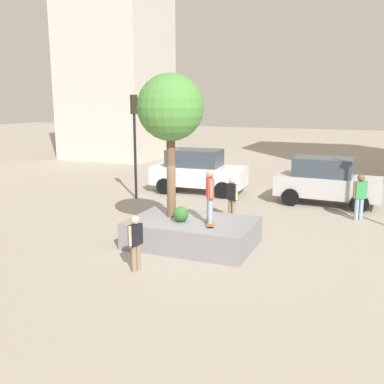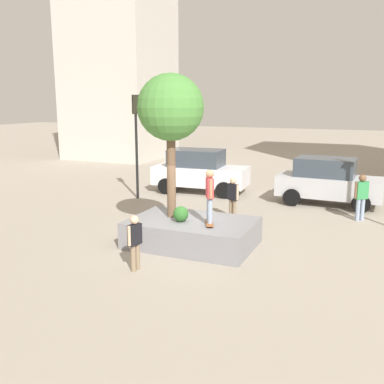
# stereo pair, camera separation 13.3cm
# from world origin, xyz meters

# --- Properties ---
(ground_plane) EXTENTS (120.00, 120.00, 0.00)m
(ground_plane) POSITION_xyz_m (0.00, 0.00, 0.00)
(ground_plane) COLOR #9E9384
(planter_ledge) EXTENTS (3.86, 2.53, 0.82)m
(planter_ledge) POSITION_xyz_m (-0.00, 0.14, 0.41)
(planter_ledge) COLOR gray
(planter_ledge) RESTS_ON ground
(plaza_tree) EXTENTS (2.07, 2.07, 4.50)m
(plaza_tree) POSITION_xyz_m (-0.78, 0.28, 4.24)
(plaza_tree) COLOR brown
(plaza_tree) RESTS_ON planter_ledge
(boxwood_shrub) EXTENTS (0.48, 0.48, 0.48)m
(boxwood_shrub) POSITION_xyz_m (-0.26, -0.15, 1.06)
(boxwood_shrub) COLOR #2D6628
(boxwood_shrub) RESTS_ON planter_ledge
(skateboard) EXTENTS (0.53, 0.81, 0.07)m
(skateboard) POSITION_xyz_m (0.69, -0.15, 0.88)
(skateboard) COLOR brown
(skateboard) RESTS_ON planter_ledge
(skateboarder) EXTENTS (0.37, 0.49, 1.61)m
(skateboarder) POSITION_xyz_m (0.69, -0.15, 1.83)
(skateboarder) COLOR #8C9EB7
(skateboarder) RESTS_ON skateboard
(police_car) EXTENTS (4.69, 2.38, 2.13)m
(police_car) POSITION_xyz_m (-2.92, 7.82, 1.08)
(police_car) COLOR white
(police_car) RESTS_ON ground
(sedan_parked) EXTENTS (4.48, 2.20, 2.05)m
(sedan_parked) POSITION_xyz_m (3.25, 7.60, 1.04)
(sedan_parked) COLOR #B7B7BC
(sedan_parked) RESTS_ON ground
(traffic_light_median) EXTENTS (0.37, 0.37, 4.74)m
(traffic_light_median) POSITION_xyz_m (-5.04, 5.40, 3.22)
(traffic_light_median) COLOR black
(traffic_light_median) RESTS_ON ground
(passerby_with_bag) EXTENTS (0.52, 0.36, 1.65)m
(passerby_with_bag) POSITION_xyz_m (0.22, 3.54, 0.96)
(passerby_with_bag) COLOR #847056
(passerby_with_bag) RESTS_ON ground
(bystander_watching) EXTENTS (0.25, 0.51, 1.53)m
(bystander_watching) POSITION_xyz_m (-0.57, -2.39, 0.88)
(bystander_watching) COLOR #847056
(bystander_watching) RESTS_ON ground
(pedestrian_crossing) EXTENTS (0.50, 0.46, 1.78)m
(pedestrian_crossing) POSITION_xyz_m (4.71, 5.36, 1.03)
(pedestrian_crossing) COLOR #8C9EB7
(pedestrian_crossing) RESTS_ON ground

